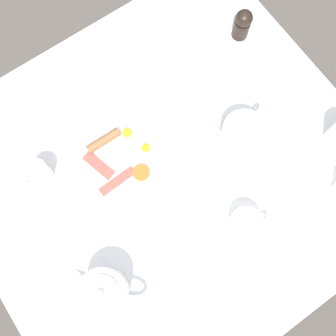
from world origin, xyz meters
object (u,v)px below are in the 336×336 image
(fork_by_plate, at_px, (15,134))
(pepper_grinder, at_px, (242,24))
(teapot_far, at_px, (104,293))
(napkin_folded, at_px, (189,14))
(teacup_with_saucer_right, at_px, (245,224))
(knife_by_plate, at_px, (208,304))
(creamer_jug, at_px, (38,173))
(breakfast_plate, at_px, (122,157))
(teapot_near, at_px, (243,135))

(fork_by_plate, bearing_deg, pepper_grinder, 171.53)
(teapot_far, bearing_deg, napkin_folded, -94.82)
(teacup_with_saucer_right, distance_m, pepper_grinder, 0.59)
(pepper_grinder, relative_size, knife_by_plate, 0.51)
(creamer_jug, bearing_deg, teapot_far, 87.53)
(teacup_with_saucer_right, xyz_separation_m, napkin_folded, (-0.26, -0.62, -0.02))
(pepper_grinder, bearing_deg, napkin_folded, -59.52)
(breakfast_plate, xyz_separation_m, napkin_folded, (-0.42, -0.27, -0.00))
(teacup_with_saucer_right, xyz_separation_m, fork_by_plate, (0.38, -0.58, -0.02))
(teapot_far, bearing_deg, pepper_grinder, -106.16)
(breakfast_plate, height_order, creamer_jug, creamer_jug)
(teapot_near, xyz_separation_m, teapot_far, (0.53, 0.13, 0.00))
(teacup_with_saucer_right, height_order, creamer_jug, creamer_jug)
(breakfast_plate, xyz_separation_m, fork_by_plate, (0.22, -0.23, -0.01))
(breakfast_plate, xyz_separation_m, teacup_with_saucer_right, (-0.16, 0.35, 0.02))
(breakfast_plate, distance_m, knife_by_plate, 0.46)
(teapot_near, xyz_separation_m, creamer_jug, (0.52, -0.23, -0.01))
(teapot_near, bearing_deg, teapot_far, -6.66)
(teapot_far, xyz_separation_m, napkin_folded, (-0.66, -0.55, -0.04))
(napkin_folded, xyz_separation_m, fork_by_plate, (0.64, 0.04, -0.00))
(breakfast_plate, relative_size, creamer_jug, 2.93)
(teapot_near, distance_m, pepper_grinder, 0.35)
(breakfast_plate, relative_size, fork_by_plate, 1.67)
(teacup_with_saucer_right, relative_size, pepper_grinder, 1.26)
(knife_by_plate, bearing_deg, creamer_jug, -71.34)
(teapot_near, relative_size, napkin_folded, 0.92)
(creamer_jug, relative_size, napkin_folded, 0.43)
(breakfast_plate, bearing_deg, teapot_near, 153.70)
(teapot_far, bearing_deg, breakfast_plate, -84.31)
(breakfast_plate, height_order, teacup_with_saucer_right, teacup_with_saucer_right)
(teapot_far, bearing_deg, creamer_jug, -47.42)
(teapot_near, height_order, pepper_grinder, teapot_near)
(teapot_near, height_order, teapot_far, same)
(teapot_far, height_order, pepper_grinder, teapot_far)
(knife_by_plate, bearing_deg, napkin_folded, -122.31)
(teacup_with_saucer_right, bearing_deg, pepper_grinder, -126.42)
(napkin_folded, relative_size, fork_by_plate, 1.34)
(teacup_with_saucer_right, bearing_deg, knife_by_plate, 28.97)
(teapot_near, xyz_separation_m, napkin_folded, (-0.12, -0.42, -0.04))
(teapot_near, relative_size, teacup_with_saucer_right, 1.47)
(napkin_folded, relative_size, knife_by_plate, 1.03)
(teapot_near, relative_size, pepper_grinder, 1.85)
(breakfast_plate, xyz_separation_m, knife_by_plate, (0.03, 0.45, -0.01))
(breakfast_plate, distance_m, pepper_grinder, 0.53)
(creamer_jug, height_order, fork_by_plate, creamer_jug)
(teacup_with_saucer_right, bearing_deg, fork_by_plate, -56.90)
(teacup_with_saucer_right, height_order, fork_by_plate, teacup_with_saucer_right)
(teacup_with_saucer_right, xyz_separation_m, creamer_jug, (0.38, -0.43, 0.01))
(teapot_far, bearing_deg, teapot_near, -121.05)
(teacup_with_saucer_right, bearing_deg, teapot_near, -125.39)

